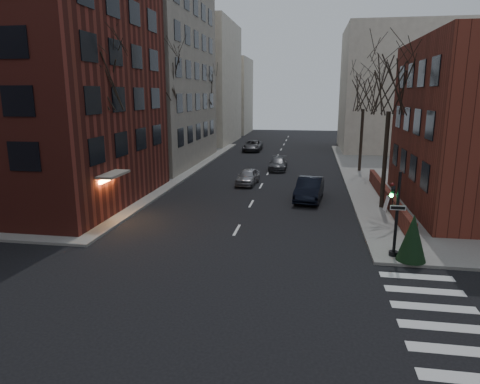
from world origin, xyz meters
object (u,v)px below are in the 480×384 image
tree_right_a (391,86)px  streetlamp_far (213,120)px  tree_left_b (164,77)px  tree_left_a (98,78)px  parked_sedan (309,189)px  tree_left_c (204,89)px  tree_right_b (364,93)px  car_lane_gray (278,164)px  car_lane_far (252,146)px  streetlamp_near (157,136)px  car_lane_silver (248,177)px  evergreen_shrub (413,238)px  sandwich_board (389,204)px  traffic_signal (395,219)px

tree_right_a → streetlamp_far: bearing=125.3°
tree_left_b → streetlamp_far: 16.68m
tree_left_a → parked_sedan: bearing=24.3°
tree_left_c → tree_left_b: bearing=-90.0°
tree_right_b → car_lane_gray: bearing=-179.0°
streetlamp_far → car_lane_far: streetlamp_far is taller
streetlamp_near → car_lane_gray: bearing=47.6°
tree_right_a → tree_left_c: bearing=128.7°
car_lane_silver → evergreen_shrub: evergreen_shrub is taller
tree_left_c → car_lane_silver: 18.77m
streetlamp_near → car_lane_silver: (6.99, 2.50, -3.58)m
tree_right_b → sandwich_board: (0.33, -14.98, -6.94)m
streetlamp_near → car_lane_far: streetlamp_near is taller
sandwich_board → evergreen_shrub: size_ratio=0.45×
car_lane_silver → sandwich_board: bearing=-31.0°
streetlamp_far → tree_left_a: bearing=-91.2°
tree_right_b → car_lane_far: bearing=132.0°
tree_right_b → parked_sedan: size_ratio=1.86×
car_lane_gray → tree_left_a: bearing=-118.5°
car_lane_silver → parked_sedan: bearing=-37.4°
tree_right_a → streetlamp_far: size_ratio=1.55×
tree_right_b → sandwich_board: size_ratio=9.27×
tree_right_a → streetlamp_far: (-17.00, 24.00, -3.79)m
tree_left_c → tree_right_b: (17.60, -8.00, -0.44)m
tree_right_b → car_lane_gray: tree_right_b is taller
traffic_signal → tree_left_a: 18.66m
tree_left_a → car_lane_gray: bearing=61.7°
traffic_signal → tree_left_a: (-16.74, 5.01, 6.56)m
car_lane_gray → traffic_signal: bearing=-72.9°
car_lane_silver → car_lane_far: (-2.50, 21.39, 0.04)m
tree_left_a → car_lane_silver: bearing=54.1°
streetlamp_far → car_lane_far: size_ratio=1.25×
traffic_signal → evergreen_shrub: (0.72, -0.49, -0.67)m
streetlamp_far → sandwich_board: size_ratio=6.34×
streetlamp_near → car_lane_far: 24.56m
streetlamp_near → car_lane_silver: bearing=19.7°
car_lane_far → tree_left_c: bearing=-131.3°
streetlamp_near → parked_sedan: 12.86m
car_lane_far → tree_left_b: bearing=-104.8°
tree_left_c → tree_right_b: size_ratio=1.06×
tree_left_b → car_lane_gray: bearing=31.4°
traffic_signal → car_lane_gray: 23.99m
tree_left_a → car_lane_far: size_ratio=2.04×
tree_left_b → evergreen_shrub: (17.46, -17.50, -7.67)m
tree_left_b → sandwich_board: size_ratio=10.90×
parked_sedan → evergreen_shrub: evergreen_shrub is taller
tree_right_a → car_lane_far: (-12.50, 27.89, -7.33)m
tree_left_b → car_lane_silver: tree_left_b is taller
tree_left_c → tree_right_a: size_ratio=1.00×
parked_sedan → evergreen_shrub: (4.66, -11.28, 0.43)m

